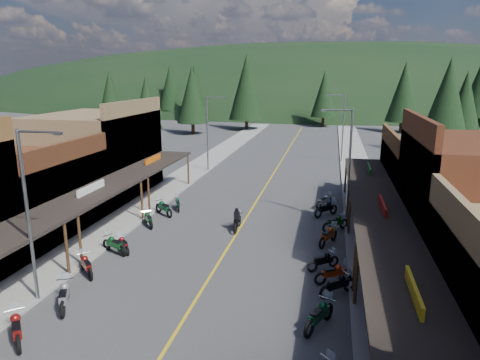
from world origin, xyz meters
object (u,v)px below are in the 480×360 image
Objects in this scene: pine_0 at (110,93)px; pine_3 at (324,94)px; streetlight_2 at (347,161)px; bike_west_7 at (114,244)px; bike_east_8 at (323,260)px; pine_7 at (170,87)px; pine_10 at (192,95)px; bike_east_5 at (319,314)px; bike_east_7 at (334,272)px; shop_east_3 at (440,182)px; streetlight_3 at (342,125)px; bike_east_10 at (335,222)px; shop_west_2 at (22,196)px; pine_2 at (247,87)px; streetlight_1 at (209,130)px; pine_4 at (404,92)px; shop_west_3 at (98,155)px; pedestrian_east_b at (366,205)px; pine_11 at (447,99)px; bike_east_11 at (326,208)px; pedestrian_east_a at (378,271)px; bike_east_6 at (338,284)px; pine_1 at (195,88)px; bike_west_5 at (64,295)px; bike_west_9 at (148,218)px; pine_8 at (146,103)px; bike_west_11 at (178,203)px; bike_west_8 at (123,244)px; bike_west_6 at (86,264)px; bike_west_4 at (17,327)px; rider_on_bike at (237,221)px; bike_east_9 at (328,235)px; pine_9 at (465,102)px; bike_west_10 at (164,207)px; streetlight_0 at (30,210)px.

pine_0 is 44.18m from pine_3.
bike_west_7 is at bearing -148.02° from streetlight_2.
pine_0 is 77.17m from bike_east_8.
pine_7 is 1.08× the size of pine_10.
bike_east_5 is 4.21m from bike_east_7.
streetlight_3 is at bearing 109.99° from shop_east_3.
bike_east_5 is 11.86m from bike_east_10.
shop_west_2 is 56.69m from pine_2.
streetlight_2 is at bearing 131.99° from bike_east_8.
pine_4 reaches higher than streetlight_1.
shop_west_3 reaches higher than pedestrian_east_b.
shop_east_3 is 0.88× the size of pine_11.
streetlight_1 is 3.77× the size of bike_west_7.
bike_east_11 is at bearing 151.84° from bike_east_10.
streetlight_1 is 4.35× the size of pedestrian_east_a.
streetlight_2 is 3.87× the size of bike_east_6.
pine_1 is 81.38m from bike_east_5.
streetlight_3 is 3.49× the size of bike_east_5.
streetlight_2 and streetlight_3 have the same top height.
streetlight_2 is at bearing -2.97° from bike_east_11.
bike_west_5 is (-19.27, -17.56, -1.87)m from shop_east_3.
shop_east_3 reaches higher than bike_east_8.
pine_3 is 0.88× the size of pine_7.
pedestrian_east_b is at bearing 44.63° from bike_east_11.
pine_2 is 7.10× the size of bike_west_9.
bike_west_9 is (15.74, -35.51, -5.41)m from pine_8.
streetlight_2 is 4.32× the size of bike_west_11.
bike_east_5 is (11.56, -5.53, 0.12)m from bike_west_8.
bike_west_6 is at bearing -164.81° from bike_east_5.
pine_1 is 67.91m from bike_east_11.
pine_2 is (-23.75, 46.70, 5.46)m from shop_east_3.
bike_west_6 is 0.91× the size of bike_east_5.
pine_10 reaches higher than bike_west_8.
bike_west_9 is (-0.45, 13.40, -0.09)m from bike_west_4.
rider_on_bike reaches higher than bike_east_10.
bike_west_8 is at bearing -137.22° from bike_east_9.
streetlight_2 is 3.45× the size of bike_west_5.
bike_east_7 is at bearing -63.00° from bike_west_9.
pedestrian_east_b is (1.53, -20.62, -3.45)m from streetlight_3.
streetlight_3 is 0.74× the size of pine_9.
bike_west_10 is at bearing -167.49° from bike_east_6.
bike_east_11 is at bearing 141.01° from bike_east_8.
bike_east_11 is (-1.26, -20.72, -3.82)m from streetlight_3.
pine_1 reaches higher than bike_west_7.
streetlight_1 reaches higher than bike_west_5.
bike_east_8 is (19.50, -11.19, -2.95)m from shop_west_3.
bike_west_7 is 1.08× the size of bike_west_9.
streetlight_1 is at bearing -43.96° from pedestrian_east_b.
pine_8 is at bearing 174.67° from bike_east_11.
streetlight_0 is 51.67m from pine_11.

